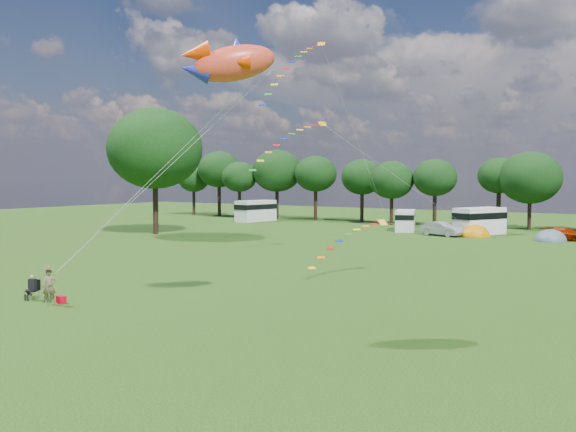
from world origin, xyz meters
The scene contains 17 objects.
ground_plane centered at (0.00, 0.00, 0.00)m, with size 180.00×180.00×0.00m, color black.
tree_line centered at (5.30, 54.99, 6.35)m, with size 102.98×10.98×10.27m.
big_tree centered at (-30.00, 28.00, 9.02)m, with size 10.00×10.00×13.28m.
car_b centered at (-3.96, 42.56, 0.73)m, with size 1.54×4.12×1.45m, color gray.
car_c centered at (7.56, 44.81, 0.60)m, with size 1.67×3.98×1.20m, color #902100.
campervan_a centered at (-32.43, 49.14, 1.52)m, with size 3.32×6.08×2.83m.
campervan_b centered at (-9.40, 46.02, 1.25)m, with size 3.54×5.16×2.33m.
campervan_c centered at (-1.22, 46.39, 1.51)m, with size 4.59×6.25×2.82m.
tent_orange centered at (-0.84, 43.66, 0.02)m, with size 3.06×3.35×2.39m.
tent_greyblue centered at (6.49, 43.08, 0.02)m, with size 3.02×3.31×2.25m.
kite_flyer centered at (-7.39, -1.62, 0.85)m, with size 0.62×0.41×1.70m, color brown.
camp_chair centered at (-9.06, -1.35, 0.75)m, with size 0.64×0.66×1.25m.
kite_bag centered at (-7.11, -1.17, 0.18)m, with size 0.51×0.34×0.36m, color #BB0216.
fish_kite centered at (1.97, 0.42, 10.85)m, with size 3.77×3.77×2.26m.
streamer_kite_a centered at (-10.53, 25.27, 15.63)m, with size 3.43×5.55×5.79m.
streamer_kite_b centered at (-7.39, 19.98, 9.02)m, with size 4.26×4.70×3.80m.
streamer_kite_c centered at (0.93, 13.96, 2.51)m, with size 3.06×4.92×2.78m.
Camera 1 is at (18.97, -20.71, 6.16)m, focal length 40.00 mm.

